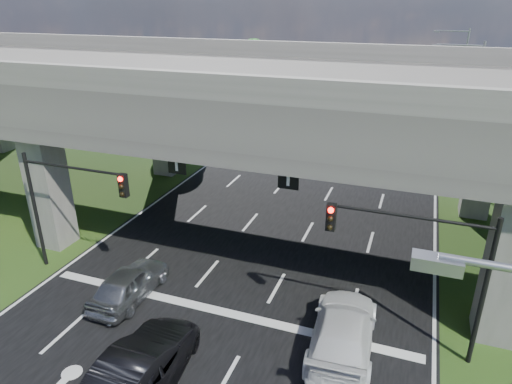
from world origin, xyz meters
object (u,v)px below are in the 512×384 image
Objects in this scene: car_white at (343,331)px; car_trailing at (153,360)px; signal_right at (423,256)px; car_dark at (137,370)px; signal_left at (67,195)px; car_silver at (129,283)px; streetlight_far at (468,103)px; streetlight_beyond at (458,71)px.

car_trailing is at bearing 27.03° from car_white.
signal_right is 10.73m from car_dark.
signal_left is 1.32× the size of car_silver.
streetlight_far is 1.72× the size of car_white.
streetlight_beyond is 2.01× the size of car_trailing.
car_trailing is (7.09, -4.59, -3.46)m from signal_left.
car_dark is (6.95, -5.35, -3.29)m from signal_left.
signal_left is at bearing -7.83° from car_white.
car_white is 1.17× the size of car_trailing.
car_dark is (-10.97, -41.41, -4.96)m from streetlight_beyond.
car_silver is (-12.02, -0.94, -3.38)m from signal_right.
car_silver is at bearing -14.58° from signal_left.
streetlight_beyond reaches higher than car_trailing.
car_dark is at bearing -113.36° from streetlight_far.
car_silver is 0.87× the size of car_dark.
signal_left is 1.20× the size of car_trailing.
car_white is (9.60, 0.00, 0.07)m from car_silver.
car_silver is (3.62, -0.94, -3.38)m from signal_left.
streetlight_far is at bearing -90.00° from streetlight_beyond.
streetlight_beyond is at bearing -112.31° from car_trailing.
streetlight_beyond is 39.99m from car_silver.
car_dark is 0.79m from car_trailing.
signal_left is at bearing -131.78° from streetlight_far.
signal_right is at bearing -159.15° from car_trailing.
signal_right is at bearing 0.00° from signal_left.
car_silver is 0.78× the size of car_white.
car_dark reaches higher than car_white.
signal_left is at bearing -37.75° from car_dark.
car_dark is 1.05× the size of car_trailing.
streetlight_far is at bearing -124.66° from car_silver.
streetlight_beyond is 2.20× the size of car_silver.
signal_right is at bearing -96.47° from streetlight_far.
signal_right is 12.53m from car_silver.
car_silver is 9.60m from car_white.
streetlight_beyond is at bearing -111.54° from car_silver.
streetlight_far is at bearing 48.22° from signal_left.
streetlight_far is (2.27, 20.06, 1.66)m from signal_right.
car_white is (13.22, -0.94, -3.31)m from signal_left.
streetlight_far is 22.09m from car_white.
streetlight_far is 16.00m from streetlight_beyond.
car_white is at bearing -158.75° from signal_right.
streetlight_beyond reaches higher than signal_left.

